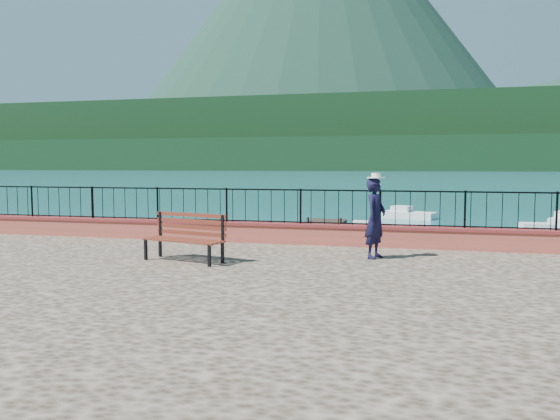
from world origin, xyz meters
The scene contains 14 objects.
ground centered at (0.00, 0.00, 0.00)m, with size 2000.00×2000.00×0.00m, color #19596B.
parapet centered at (0.00, 3.70, 1.49)m, with size 28.00×0.46×0.58m, color #B94F42.
railing centered at (0.00, 3.70, 2.25)m, with size 27.00×0.05×0.95m, color black.
dock centered at (-2.00, 12.00, 0.15)m, with size 2.00×16.00×0.30m, color #2D231C.
far_forest centered at (0.00, 300.00, 9.00)m, with size 900.00×60.00×18.00m, color black.
foothills centered at (0.00, 360.00, 22.00)m, with size 900.00×120.00×44.00m, color black.
volcano centered at (-120.00, 700.00, 190.00)m, with size 560.00×560.00×380.00m, color #142D23.
park_bench centered at (-2.35, 0.35, 1.53)m, with size 2.09×1.12×1.11m.
person centered at (1.92, 1.84, 2.16)m, with size 0.70×0.46×1.92m, color black.
hat centered at (1.92, 1.84, 3.18)m, with size 0.44×0.44×0.12m, color white.
boat_0 centered at (-7.93, 10.96, 0.40)m, with size 4.31×1.30×0.80m, color silver.
boat_1 centered at (1.09, 14.43, 0.40)m, with size 3.41×1.30×0.80m, color silver.
boat_2 centered at (8.79, 15.51, 0.40)m, with size 3.86×1.30×0.80m, color silver.
boat_4 centered at (2.43, 24.47, 0.40)m, with size 3.32×1.30×0.80m, color silver.
Camera 1 is at (2.85, -11.27, 3.45)m, focal length 35.00 mm.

